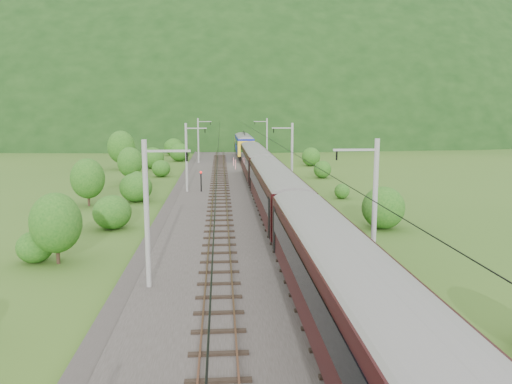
{
  "coord_description": "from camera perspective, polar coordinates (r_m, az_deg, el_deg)",
  "views": [
    {
      "loc": [
        -2.23,
        -26.36,
        9.85
      ],
      "look_at": [
        0.88,
        17.22,
        2.6
      ],
      "focal_mm": 35.0,
      "sensor_mm": 36.0,
      "label": 1
    }
  ],
  "objects": [
    {
      "name": "signal",
      "position": [
        58.88,
        -6.3,
        1.42
      ],
      "size": [
        0.27,
        0.27,
        2.41
      ],
      "color": "black",
      "rests_on": "railbed"
    },
    {
      "name": "mountain_main",
      "position": [
        286.54,
        -3.66,
        7.43
      ],
      "size": [
        504.0,
        360.0,
        244.0
      ],
      "primitive_type": "ellipsoid",
      "color": "black",
      "rests_on": "ground"
    },
    {
      "name": "hazard_post_far",
      "position": [
        80.61,
        -2.36,
        3.16
      ],
      "size": [
        0.17,
        0.17,
        1.55
      ],
      "primitive_type": "cylinder",
      "color": "red",
      "rests_on": "railbed"
    },
    {
      "name": "catenary_right",
      "position": [
        59.19,
        4.06,
        4.21
      ],
      "size": [
        2.54,
        192.28,
        8.0
      ],
      "color": "gray",
      "rests_on": "railbed"
    },
    {
      "name": "ground",
      "position": [
        28.22,
        0.72,
        -11.0
      ],
      "size": [
        600.0,
        600.0,
        0.0
      ],
      "primitive_type": "plane",
      "color": "#2E541A",
      "rests_on": "ground"
    },
    {
      "name": "hazard_post_near",
      "position": [
        85.92,
        -2.59,
        3.5
      ],
      "size": [
        0.15,
        0.15,
        1.39
      ],
      "primitive_type": "cylinder",
      "color": "red",
      "rests_on": "railbed"
    },
    {
      "name": "overhead_wires",
      "position": [
        36.53,
        -0.57,
        5.1
      ],
      "size": [
        4.83,
        198.0,
        0.03
      ],
      "color": "black",
      "rests_on": "ground"
    },
    {
      "name": "train",
      "position": [
        30.92,
        4.62,
        -2.18
      ],
      "size": [
        3.1,
        148.61,
        5.39
      ],
      "color": "black",
      "rests_on": "ground"
    },
    {
      "name": "vegetation_left",
      "position": [
        63.53,
        -14.08,
        2.33
      ],
      "size": [
        12.62,
        144.75,
        6.43
      ],
      "color": "#194E14",
      "rests_on": "ground"
    },
    {
      "name": "track_left",
      "position": [
        37.57,
        -4.22,
        -5.22
      ],
      "size": [
        2.4,
        220.0,
        0.27
      ],
      "color": "brown",
      "rests_on": "railbed"
    },
    {
      "name": "catenary_left",
      "position": [
        58.73,
        -7.88,
        4.11
      ],
      "size": [
        2.54,
        192.28,
        8.0
      ],
      "color": "gray",
      "rests_on": "railbed"
    },
    {
      "name": "mountain_ridge",
      "position": [
        347.1,
        -24.1,
        6.98
      ],
      "size": [
        336.0,
        280.0,
        132.0
      ],
      "primitive_type": "ellipsoid",
      "color": "black",
      "rests_on": "ground"
    },
    {
      "name": "track_right",
      "position": [
        37.86,
        3.09,
        -5.09
      ],
      "size": [
        2.4,
        220.0,
        0.27
      ],
      "color": "brown",
      "rests_on": "railbed"
    },
    {
      "name": "vegetation_right",
      "position": [
        43.03,
        15.91,
        -2.31
      ],
      "size": [
        6.14,
        104.1,
        3.19
      ],
      "color": "#194E14",
      "rests_on": "ground"
    },
    {
      "name": "railbed",
      "position": [
        37.69,
        -0.55,
        -5.49
      ],
      "size": [
        14.0,
        220.0,
        0.3
      ],
      "primitive_type": "cube",
      "color": "#38332D",
      "rests_on": "ground"
    }
  ]
}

